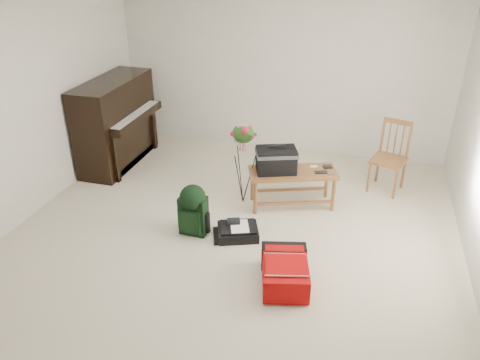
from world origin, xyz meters
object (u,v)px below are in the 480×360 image
(green_backpack, at_px, (193,207))
(flower_stand, at_px, (243,164))
(red_suitcase, at_px, (286,269))
(piano, at_px, (117,124))
(dining_chair, at_px, (389,158))
(black_duffel, at_px, (238,231))
(bench, at_px, (282,162))

(green_backpack, bearing_deg, flower_stand, 69.60)
(flower_stand, bearing_deg, red_suitcase, -69.14)
(piano, xyz_separation_m, flower_stand, (2.09, -0.66, -0.07))
(dining_chair, xyz_separation_m, black_duffel, (-1.60, -1.62, -0.39))
(red_suitcase, relative_size, black_duffel, 1.34)
(bench, relative_size, dining_chair, 1.22)
(bench, height_order, black_duffel, bench)
(bench, bearing_deg, piano, 147.38)
(black_duffel, relative_size, green_backpack, 0.90)
(piano, relative_size, green_backpack, 2.47)
(green_backpack, distance_m, flower_stand, 0.92)
(piano, distance_m, red_suitcase, 3.59)
(piano, height_order, green_backpack, piano)
(green_backpack, xyz_separation_m, flower_stand, (0.35, 0.83, 0.20))
(bench, xyz_separation_m, green_backpack, (-0.82, -0.92, -0.25))
(dining_chair, bearing_deg, piano, -159.35)
(piano, relative_size, flower_stand, 1.38)
(piano, relative_size, black_duffel, 2.73)
(bench, bearing_deg, dining_chair, 10.88)
(piano, bearing_deg, flower_stand, -17.62)
(bench, height_order, green_backpack, bench)
(bench, xyz_separation_m, black_duffel, (-0.32, -0.86, -0.51))
(green_backpack, height_order, flower_stand, flower_stand)
(piano, height_order, red_suitcase, piano)
(dining_chair, xyz_separation_m, green_backpack, (-2.10, -1.69, -0.12))
(piano, xyz_separation_m, bench, (2.56, -0.57, -0.02))
(red_suitcase, xyz_separation_m, green_backpack, (-1.17, 0.55, 0.19))
(flower_stand, bearing_deg, piano, 152.71)
(red_suitcase, bearing_deg, green_backpack, 141.01)
(piano, bearing_deg, bench, -12.63)
(bench, height_order, red_suitcase, bench)
(dining_chair, bearing_deg, black_duffel, -116.75)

